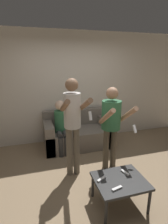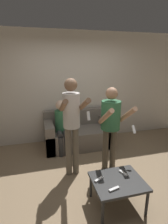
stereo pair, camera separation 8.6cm
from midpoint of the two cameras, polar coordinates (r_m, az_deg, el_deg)
ground_plane at (r=3.30m, az=4.74°, el=-21.09°), size 14.00×14.00×0.00m
wall_back at (r=4.42m, az=-2.69°, el=7.81°), size 6.40×0.06×2.70m
couch at (r=4.29m, az=-1.34°, el=-7.15°), size 1.59×0.82×0.83m
person_standing_left at (r=2.93m, az=-3.21°, el=-2.10°), size 0.40×0.66×1.74m
person_standing_right at (r=3.17m, az=9.57°, el=-2.66°), size 0.47×0.70×1.57m
person_seated at (r=3.93m, az=-6.74°, el=-4.03°), size 0.27×0.51×1.18m
coffee_table at (r=2.67m, az=11.93°, el=-21.77°), size 0.70×0.59×0.42m
remote_near at (r=2.47m, az=10.88°, el=-23.48°), size 0.15×0.07×0.02m
remote_mid at (r=2.60m, az=5.96°, el=-21.04°), size 0.15×0.10×0.02m
remote_far at (r=2.77m, az=13.63°, el=-18.84°), size 0.08×0.15×0.02m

